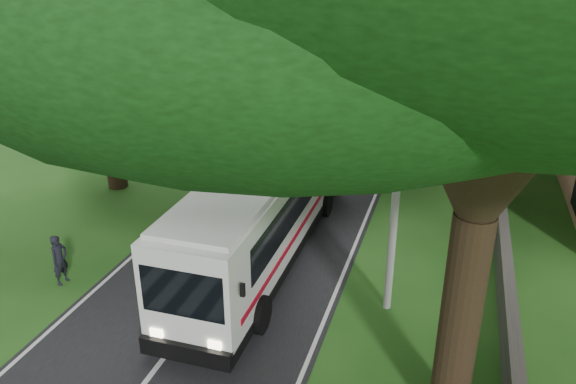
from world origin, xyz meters
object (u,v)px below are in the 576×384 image
Objects in this scene: pole_mid at (439,61)px; distant_car_a at (359,76)px; distant_car_b at (381,55)px; pole_far at (452,22)px; coach_bus at (265,206)px; pole_near at (397,184)px; pedestrian at (60,260)px; distant_car_c at (432,36)px.

pole_mid reaches higher than distant_car_a.
distant_car_b reaches higher than distant_car_a.
pole_mid is 20.00m from pole_far.
distant_car_a is (-1.95, 29.11, -1.34)m from coach_bus.
pole_near is 11.25m from pedestrian.
distant_car_b is (-6.30, 40.84, -3.45)m from pole_near.
distant_car_c is at bearing -2.98° from pedestrian.
distant_car_c is at bearing 90.22° from distant_car_b.
pole_mid reaches higher than coach_bus.
pedestrian is (-3.96, -32.85, 0.22)m from distant_car_a.
pedestrian is (-10.61, -41.80, -3.30)m from pole_far.
pole_far is 1.87× the size of distant_car_b.
pole_far is 17.15m from distant_car_c.
distant_car_b is at bearing 98.77° from pole_near.
pole_far reaches higher than coach_bus.
pole_far reaches higher than distant_car_a.
pole_mid is 1.00× the size of pole_far.
pole_far is at bearing 90.00° from pole_near.
pole_mid is 4.54× the size of pedestrian.
pole_far is 4.54× the size of pedestrian.
pole_near is 2.16× the size of distant_car_a.
distant_car_b is (-6.30, 20.84, -3.45)m from pole_mid.
pole_near is 4.54× the size of pedestrian.
pole_mid and pole_far have the same top height.
distant_car_a is at bearing 102.08° from pole_near.
pole_near is 1.87× the size of distant_car_b.
pedestrian is (-5.91, -3.74, -1.12)m from coach_bus.
distant_car_a is at bearing -2.00° from pedestrian.
pedestrian is (-4.31, -42.64, 0.15)m from distant_car_b.
distant_car_c is 58.94m from pedestrian.
pedestrian is at bearing 98.16° from distant_car_c.
pole_near is 41.47m from distant_car_b.
pole_near is at bearing -67.65° from distant_car_b.
pole_far is at bearing 5.94° from distant_car_b.
pole_mid is 1.78× the size of distant_car_c.
distant_car_b is (-1.60, 38.90, -1.26)m from coach_bus.
distant_car_c is (2.14, 54.65, -1.31)m from coach_bus.
pedestrian reaches higher than distant_car_b.
distant_car_a is 0.87× the size of distant_car_b.
pole_near is 20.00m from pole_mid.
distant_car_c is (-2.56, 16.59, -3.50)m from pole_far.
pole_far is 38.41m from coach_bus.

